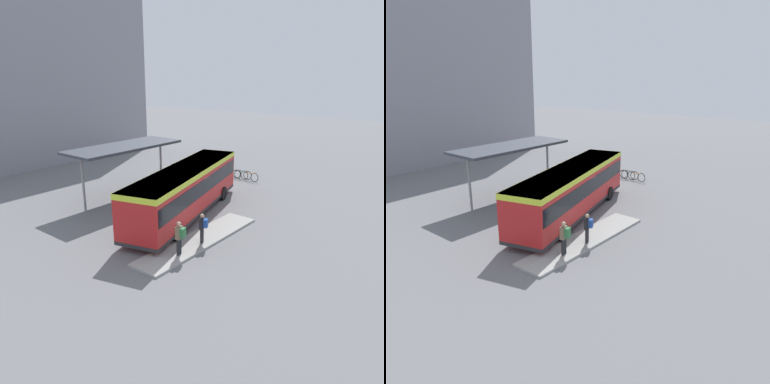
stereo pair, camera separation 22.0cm
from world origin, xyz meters
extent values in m
plane|color=slate|center=(0.00, 0.00, 0.00)|extent=(120.00, 120.00, 0.00)
cube|color=#9E9E99|center=(-2.53, -3.04, 0.06)|extent=(8.59, 1.80, 0.12)
cube|color=red|center=(0.00, 0.00, 1.69)|extent=(12.35, 5.65, 2.68)
cube|color=#C6DB33|center=(0.00, 0.00, 2.88)|extent=(12.37, 5.67, 0.30)
cube|color=black|center=(0.00, 0.00, 2.01)|extent=(12.12, 5.61, 0.94)
cube|color=black|center=(5.82, 1.63, 2.01)|extent=(0.69, 2.20, 1.03)
cube|color=#28282B|center=(0.00, 0.00, 0.45)|extent=(12.36, 5.66, 0.20)
cylinder|color=black|center=(3.30, 2.15, 0.48)|extent=(0.99, 0.53, 0.95)
cylinder|color=black|center=(3.94, -0.12, 0.48)|extent=(0.99, 0.53, 0.95)
cylinder|color=black|center=(-3.94, 0.12, 0.48)|extent=(0.99, 0.53, 0.95)
cylinder|color=black|center=(-3.30, -2.15, 0.48)|extent=(0.99, 0.53, 0.95)
cylinder|color=#232328|center=(-4.66, -3.37, 0.54)|extent=(0.16, 0.16, 0.83)
cylinder|color=#232328|center=(-4.48, -3.32, 0.54)|extent=(0.16, 0.16, 0.83)
cube|color=#7A664C|center=(-4.57, -3.34, 1.26)|extent=(0.46, 0.31, 0.62)
cube|color=#337542|center=(-4.52, -3.55, 1.30)|extent=(0.35, 0.27, 0.47)
sphere|color=tan|center=(-4.57, -3.34, 1.71)|extent=(0.23, 0.23, 0.23)
cylinder|color=#232328|center=(-2.88, -3.42, 0.51)|extent=(0.15, 0.15, 0.77)
cylinder|color=#232328|center=(-2.72, -3.36, 0.51)|extent=(0.15, 0.15, 0.77)
cube|color=black|center=(-2.80, -3.39, 1.18)|extent=(0.44, 0.33, 0.58)
cube|color=#234CA3|center=(-2.73, -3.58, 1.21)|extent=(0.34, 0.28, 0.44)
sphere|color=tan|center=(-2.80, -3.39, 1.60)|extent=(0.21, 0.21, 0.21)
torus|color=black|center=(9.38, 0.44, 0.38)|extent=(0.14, 0.76, 0.76)
torus|color=black|center=(9.51, 1.47, 0.38)|extent=(0.14, 0.76, 0.76)
cylinder|color=orange|center=(9.45, 0.95, 0.63)|extent=(0.13, 0.81, 0.04)
cylinder|color=orange|center=(9.47, 1.14, 0.56)|extent=(0.04, 0.04, 0.38)
cube|color=black|center=(9.47, 1.14, 0.75)|extent=(0.09, 0.19, 0.04)
cylinder|color=orange|center=(9.40, 0.54, 0.72)|extent=(0.48, 0.09, 0.03)
torus|color=black|center=(9.66, 1.25, 0.36)|extent=(0.17, 0.73, 0.73)
torus|color=black|center=(9.49, 2.23, 0.36)|extent=(0.17, 0.73, 0.73)
cylinder|color=#287F3D|center=(9.57, 1.74, 0.60)|extent=(0.16, 0.77, 0.04)
cylinder|color=#287F3D|center=(9.54, 1.92, 0.54)|extent=(0.04, 0.04, 0.36)
cube|color=black|center=(9.54, 1.92, 0.72)|extent=(0.10, 0.19, 0.04)
cylinder|color=#287F3D|center=(9.64, 1.35, 0.69)|extent=(0.48, 0.11, 0.03)
torus|color=black|center=(9.36, 2.03, 0.37)|extent=(0.17, 0.75, 0.75)
torus|color=black|center=(9.52, 3.04, 0.37)|extent=(0.17, 0.75, 0.75)
cylinder|color=black|center=(9.44, 2.54, 0.62)|extent=(0.16, 0.79, 0.04)
cylinder|color=black|center=(9.47, 2.72, 0.56)|extent=(0.04, 0.04, 0.37)
cube|color=black|center=(9.47, 2.72, 0.74)|extent=(0.10, 0.19, 0.04)
cylinder|color=black|center=(9.38, 2.13, 0.71)|extent=(0.48, 0.11, 0.03)
torus|color=black|center=(9.24, 2.84, 0.35)|extent=(0.06, 0.72, 0.71)
torus|color=black|center=(9.26, 3.81, 0.35)|extent=(0.06, 0.72, 0.71)
cylinder|color=silver|center=(9.25, 3.33, 0.59)|extent=(0.05, 0.76, 0.04)
cylinder|color=silver|center=(9.25, 3.50, 0.53)|extent=(0.04, 0.04, 0.35)
cube|color=black|center=(9.25, 3.50, 0.70)|extent=(0.07, 0.18, 0.04)
cylinder|color=silver|center=(9.24, 2.94, 0.67)|extent=(0.48, 0.04, 0.03)
cube|color=#383D47|center=(0.00, 5.50, 3.71)|extent=(8.43, 3.15, 0.18)
cylinder|color=gray|center=(-3.58, 5.50, 1.81)|extent=(0.16, 0.16, 3.62)
cylinder|color=gray|center=(3.58, 5.50, 1.81)|extent=(0.16, 0.16, 3.62)
cylinder|color=slate|center=(-0.33, 3.13, 0.32)|extent=(0.73, 0.73, 0.65)
sphere|color=#235B28|center=(-0.33, 3.13, 0.96)|extent=(0.84, 0.84, 0.84)
cube|color=gray|center=(2.62, 24.40, 8.25)|extent=(24.07, 12.41, 16.50)
camera|label=1|loc=(-17.03, -14.14, 8.51)|focal=35.00mm
camera|label=2|loc=(-16.89, -14.31, 8.51)|focal=35.00mm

